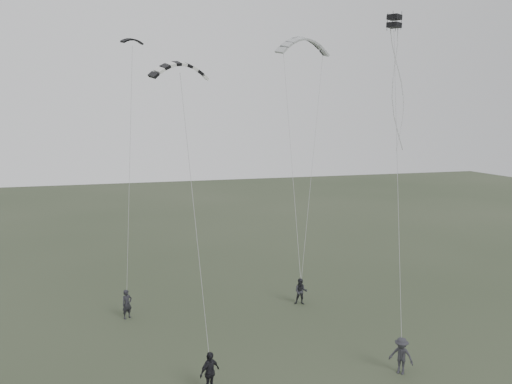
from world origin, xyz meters
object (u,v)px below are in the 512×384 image
object	(u,v)px
flyer_center	(210,372)
flyer_far	(401,356)
kite_striped	(180,64)
flyer_left	(127,304)
kite_pale_large	(304,39)
kite_box	(394,21)
flyer_right	(301,292)
kite_dark_small	(132,39)

from	to	relation	value
flyer_center	flyer_far	size ratio (longest dim) A/B	1.06
flyer_center	kite_striped	xyz separation A→B (m)	(-0.12, 6.24, 13.37)
flyer_left	kite_striped	distance (m)	14.07
kite_pale_large	kite_box	bearing A→B (deg)	-93.91
flyer_right	kite_pale_large	bearing A→B (deg)	91.36
flyer_center	kite_dark_small	distance (m)	20.81
flyer_left	kite_pale_large	size ratio (longest dim) A/B	0.38
flyer_far	kite_dark_small	distance (m)	23.88
flyer_center	kite_box	distance (m)	21.43
kite_striped	flyer_far	bearing A→B (deg)	-49.42
flyer_right	kite_dark_small	distance (m)	19.02
flyer_right	kite_dark_small	world-z (taller)	kite_dark_small
flyer_right	kite_dark_small	size ratio (longest dim) A/B	1.18
kite_dark_small	flyer_far	bearing A→B (deg)	-78.17
flyer_right	kite_dark_small	bearing A→B (deg)	173.76
kite_striped	kite_box	size ratio (longest dim) A/B	4.16
flyer_left	kite_striped	world-z (taller)	kite_striped
kite_pale_large	flyer_far	bearing A→B (deg)	-107.46
flyer_center	kite_box	bearing A→B (deg)	-3.83
flyer_center	flyer_far	xyz separation A→B (m)	(8.68, -0.88, -0.05)
kite_dark_small	kite_box	world-z (taller)	kite_box
flyer_center	kite_pale_large	bearing A→B (deg)	25.33
flyer_left	flyer_right	xyz separation A→B (m)	(10.53, -0.80, -0.03)
flyer_right	kite_striped	world-z (taller)	kite_striped
flyer_far	flyer_left	bearing A→B (deg)	-172.18
flyer_left	kite_dark_small	bearing A→B (deg)	47.83
flyer_left	kite_box	distance (m)	22.50
flyer_far	kite_striped	world-z (taller)	kite_striped
flyer_right	flyer_center	world-z (taller)	flyer_center
flyer_left	flyer_right	distance (m)	10.56
flyer_right	kite_box	size ratio (longest dim) A/B	2.30
flyer_far	kite_dark_small	xyz separation A→B (m)	(-10.72, 14.56, 15.60)
flyer_left	flyer_right	bearing A→B (deg)	-33.38
flyer_far	kite_pale_large	xyz separation A→B (m)	(2.46, 18.73, 16.82)
kite_dark_small	kite_striped	size ratio (longest dim) A/B	0.47
flyer_far	kite_pale_large	bearing A→B (deg)	130.99
flyer_left	flyer_right	world-z (taller)	flyer_left
flyer_left	kite_box	world-z (taller)	kite_box
flyer_right	flyer_far	world-z (taller)	flyer_far
kite_box	kite_dark_small	bearing A→B (deg)	123.55
kite_pale_large	kite_striped	world-z (taller)	kite_pale_large
flyer_center	kite_striped	bearing A→B (deg)	58.41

